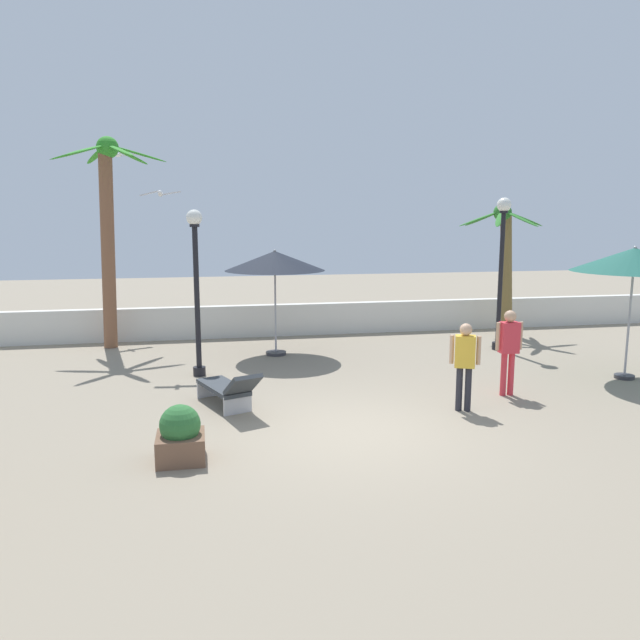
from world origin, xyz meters
The scene contains 14 objects.
ground_plane centered at (0.00, 0.00, 0.00)m, with size 56.00×56.00×0.00m, color gray.
boundary_wall centered at (0.00, 8.65, 0.48)m, with size 25.20×0.30×0.95m, color silver.
patio_umbrella_1 centered at (-0.59, 6.05, 2.44)m, with size 2.57×2.57×2.74m.
patio_umbrella_2 centered at (6.77, 2.18, 2.63)m, with size 2.62×2.62×2.94m.
palm_tree_0 centered at (6.54, 7.52, 2.52)m, with size 2.60×2.46×3.97m.
palm_tree_1 centered at (-4.86, 7.84, 3.48)m, with size 3.03×2.73×5.66m.
lamp_post_0 centered at (5.40, 5.52, 2.53)m, with size 0.38×0.38×4.06m.
lamp_post_1 centered at (-2.55, 4.26, 2.22)m, with size 0.35×0.35×3.72m.
lounge_chair_0 centered at (-2.01, 1.70, 0.39)m, with size 1.20×1.95×0.84m.
guest_0 centered at (2.26, 0.71, 1.00)m, with size 0.52×0.36×1.65m.
guest_1 centered at (3.54, 1.49, 1.06)m, with size 0.56×0.25×1.73m.
seagull_0 centered at (-3.33, 5.58, 4.10)m, with size 0.95×0.38×0.15m.
seagull_1 centered at (-4.79, 10.23, 5.42)m, with size 1.14×0.77×0.15m.
planter centered at (-2.82, -0.70, 0.38)m, with size 0.70×0.70×0.85m.
Camera 1 is at (-2.43, -9.46, 3.54)m, focal length 34.18 mm.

